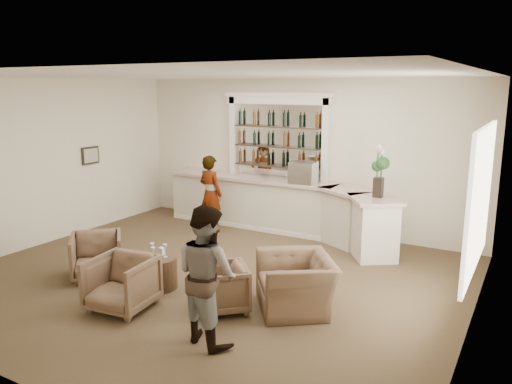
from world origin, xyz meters
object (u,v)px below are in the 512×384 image
at_px(sommelier, 211,194).
at_px(guest, 207,275).
at_px(armchair_right, 221,288).
at_px(armchair_left, 97,256).
at_px(armchair_far, 296,283).
at_px(armchair_center, 122,283).
at_px(espresso_machine, 303,173).
at_px(bar_counter, 282,207).
at_px(flower_vase, 379,168).
at_px(cocktail_table, 158,273).

height_order(sommelier, guest, guest).
bearing_deg(armchair_right, armchair_left, -133.88).
height_order(armchair_right, armchair_far, armchair_far).
bearing_deg(armchair_left, armchair_center, -74.05).
bearing_deg(espresso_machine, armchair_center, -103.35).
height_order(bar_counter, guest, guest).
relative_size(armchair_right, armchair_far, 0.63).
height_order(armchair_left, espresso_machine, espresso_machine).
xyz_separation_m(espresso_machine, flower_vase, (1.73, -0.50, 0.31)).
distance_m(bar_counter, armchair_right, 4.03).
bearing_deg(bar_counter, cocktail_table, -94.67).
height_order(bar_counter, sommelier, sommelier).
height_order(bar_counter, espresso_machine, espresso_machine).
distance_m(armchair_far, espresso_machine, 3.71).
relative_size(bar_counter, armchair_left, 6.95).
xyz_separation_m(bar_counter, armchair_far, (1.91, -3.31, -0.20)).
distance_m(armchair_left, flower_vase, 5.18).
relative_size(cocktail_table, armchair_right, 0.83).
relative_size(guest, flower_vase, 1.82).
height_order(cocktail_table, espresso_machine, espresso_machine).
xyz_separation_m(armchair_center, armchair_right, (1.25, 0.68, -0.05)).
bearing_deg(espresso_machine, sommelier, -164.74).
bearing_deg(guest, sommelier, -38.37).
distance_m(bar_counter, espresso_machine, 0.94).
relative_size(espresso_machine, flower_vase, 0.54).
distance_m(sommelier, flower_vase, 3.73).
xyz_separation_m(sommelier, flower_vase, (3.63, 0.17, 0.84)).
bearing_deg(armchair_far, armchair_right, -93.73).
distance_m(espresso_machine, flower_vase, 1.83).
distance_m(sommelier, guest, 4.86).
relative_size(armchair_center, armchair_far, 0.73).
bearing_deg(armchair_left, guest, -61.25).
relative_size(sommelier, espresso_machine, 3.24).
bearing_deg(armchair_right, espresso_machine, 144.05).
bearing_deg(cocktail_table, espresso_machine, 77.61).
bearing_deg(espresso_machine, armchair_right, -86.64).
relative_size(cocktail_table, flower_vase, 0.64).
xyz_separation_m(armchair_far, flower_vase, (0.33, 2.79, 1.30)).
height_order(bar_counter, armchair_center, bar_counter).
bearing_deg(bar_counter, guest, -73.92).
bearing_deg(guest, armchair_left, 1.00).
bearing_deg(bar_counter, sommelier, -153.51).
bearing_deg(bar_counter, armchair_left, -110.85).
distance_m(armchair_center, armchair_right, 1.42).
distance_m(armchair_right, armchair_far, 1.07).
xyz_separation_m(bar_counter, armchair_right, (1.02, -3.90, -0.24)).
bearing_deg(cocktail_table, bar_counter, 85.33).
height_order(armchair_left, armchair_far, armchair_far).
distance_m(armchair_far, flower_vase, 3.10).
bearing_deg(armchair_right, cocktail_table, -141.10).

